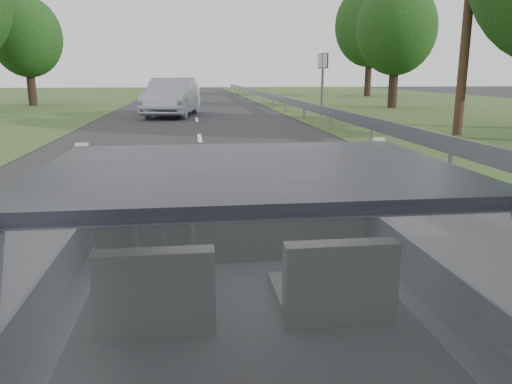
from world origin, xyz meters
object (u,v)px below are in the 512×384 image
object	(u,v)px
other_car	(172,97)
subject_car	(241,288)
highway_sign	(322,85)
cat	(267,193)

from	to	relation	value
other_car	subject_car	bearing A→B (deg)	-77.91
other_car	highway_sign	size ratio (longest dim) A/B	1.88
cat	highway_sign	world-z (taller)	highway_sign
other_car	highway_sign	xyz separation A→B (m)	(6.47, -0.99, 0.51)
subject_car	highway_sign	size ratio (longest dim) A/B	1.50
subject_car	highway_sign	world-z (taller)	highway_sign
cat	subject_car	bearing A→B (deg)	-120.99
highway_sign	cat	bearing A→B (deg)	-113.69
subject_car	highway_sign	bearing A→B (deg)	74.09
other_car	highway_sign	bearing A→B (deg)	0.51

